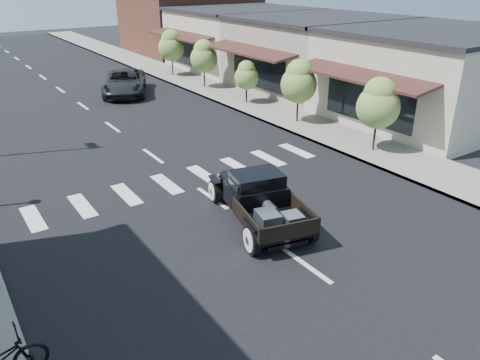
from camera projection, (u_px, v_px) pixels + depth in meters
ground at (244, 222)px, 15.06m from camera, size 120.00×120.00×0.00m
road at (94, 114)px, 26.40m from camera, size 14.00×80.00×0.02m
road_markings at (127, 138)px, 22.62m from camera, size 12.00×60.00×0.06m
sidewalk_right at (221, 93)px, 30.72m from camera, size 3.00×80.00×0.15m
storefront_near at (434, 77)px, 24.84m from camera, size 10.00×9.00×4.50m
storefront_mid at (318, 54)px, 31.64m from camera, size 10.00×9.00×4.50m
storefront_far at (243, 39)px, 38.45m from camera, size 10.00×9.00×4.50m
far_building_right at (189, 15)px, 45.76m from camera, size 11.00×10.00×7.00m
small_tree_a at (377, 116)px, 20.11m from camera, size 1.85×1.85×3.09m
small_tree_b at (298, 92)px, 24.02m from camera, size 1.86×1.86×3.10m
small_tree_c at (246, 82)px, 27.70m from camera, size 1.44×1.44×2.40m
small_tree_d at (204, 64)px, 31.36m from camera, size 1.81×1.81×3.02m
small_tree_e at (172, 53)px, 34.96m from camera, size 1.93×1.93×3.21m
hotrod_pickup at (259, 198)px, 14.73m from camera, size 3.25×5.15×1.65m
second_car at (125, 82)px, 30.34m from camera, size 4.66×6.12×1.54m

